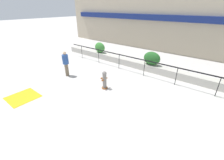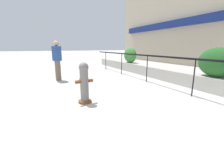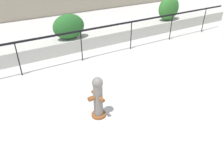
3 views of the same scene
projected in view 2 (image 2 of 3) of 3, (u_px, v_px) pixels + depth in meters
The scene contains 6 objects.
planter_wall_low at pixel (214, 84), 4.97m from camera, with size 18.00×0.70×0.50m, color #B7B2A8.
fence_railing_segment at pixel (196, 63), 4.33m from camera, with size 15.00×0.05×1.15m.
hedge_bush_0 at pixel (130, 55), 9.33m from camera, with size 1.09×0.58×0.93m, color #387F33.
hedge_bush_1 at pixel (217, 62), 4.82m from camera, with size 1.24×0.70×0.96m, color #235B23.
fire_hydrant at pixel (84, 82), 3.93m from camera, with size 0.44×0.48×1.08m.
pedestrian at pixel (57, 58), 6.53m from camera, with size 0.54×0.54×1.73m.
Camera 2 is at (2.82, 0.82, 1.46)m, focal length 24.00 mm.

